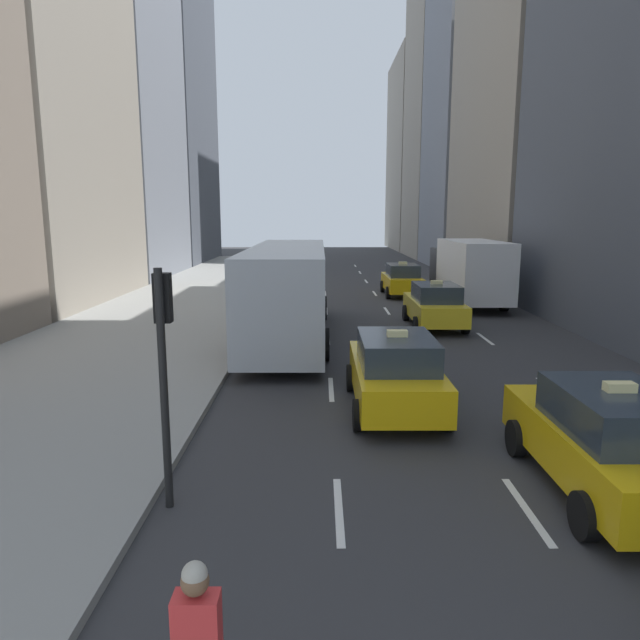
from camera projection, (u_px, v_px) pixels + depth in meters
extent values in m
cube|color=gray|center=(184.00, 306.00, 27.16)|extent=(8.00, 66.00, 0.15)
cube|color=white|center=(339.00, 510.00, 8.48)|extent=(0.12, 2.00, 0.01)
cube|color=white|center=(332.00, 389.00, 14.38)|extent=(0.12, 2.00, 0.01)
cube|color=white|center=(328.00, 339.00, 20.28)|extent=(0.12, 2.00, 0.01)
cube|color=white|center=(327.00, 311.00, 26.18)|extent=(0.12, 2.00, 0.01)
cube|color=white|center=(325.00, 293.00, 32.08)|extent=(0.12, 2.00, 0.01)
cube|color=white|center=(325.00, 281.00, 37.98)|extent=(0.12, 2.00, 0.01)
cube|color=white|center=(324.00, 272.00, 43.89)|extent=(0.12, 2.00, 0.01)
cube|color=white|center=(324.00, 266.00, 49.79)|extent=(0.12, 2.00, 0.01)
cube|color=white|center=(527.00, 510.00, 8.47)|extent=(0.12, 2.00, 0.01)
cube|color=white|center=(442.00, 389.00, 14.38)|extent=(0.12, 2.00, 0.01)
cube|color=white|center=(407.00, 339.00, 20.28)|extent=(0.12, 2.00, 0.01)
cube|color=white|center=(387.00, 311.00, 26.18)|extent=(0.12, 2.00, 0.01)
cube|color=white|center=(375.00, 293.00, 32.08)|extent=(0.12, 2.00, 0.01)
cube|color=white|center=(367.00, 281.00, 37.98)|extent=(0.12, 2.00, 0.01)
cube|color=white|center=(360.00, 272.00, 43.88)|extent=(0.12, 2.00, 0.01)
cube|color=white|center=(356.00, 266.00, 49.78)|extent=(0.12, 2.00, 0.01)
cube|color=white|center=(553.00, 389.00, 14.37)|extent=(0.12, 2.00, 0.01)
cube|color=white|center=(486.00, 339.00, 20.27)|extent=(0.12, 2.00, 0.01)
cube|color=white|center=(448.00, 311.00, 26.18)|extent=(0.12, 2.00, 0.01)
cube|color=white|center=(425.00, 293.00, 32.08)|extent=(0.12, 2.00, 0.01)
cube|color=white|center=(409.00, 281.00, 37.98)|extent=(0.12, 2.00, 0.01)
cube|color=white|center=(397.00, 272.00, 43.88)|extent=(0.12, 2.00, 0.01)
cube|color=white|center=(388.00, 266.00, 49.78)|extent=(0.12, 2.00, 0.01)
cube|color=gray|center=(117.00, 12.00, 37.82)|extent=(6.00, 11.65, 35.23)
cube|color=#4C515B|center=(171.00, 101.00, 51.47)|extent=(6.00, 13.94, 29.02)
cube|color=gray|center=(527.00, 103.00, 34.35)|extent=(6.00, 14.25, 21.97)
cube|color=gray|center=(473.00, 37.00, 46.44)|extent=(6.00, 11.35, 37.25)
cube|color=gray|center=(442.00, 87.00, 58.40)|extent=(6.00, 11.80, 34.56)
cube|color=gray|center=(417.00, 155.00, 73.61)|extent=(6.00, 15.89, 23.95)
cube|color=yellow|center=(395.00, 378.00, 12.82)|extent=(1.80, 4.40, 0.76)
cube|color=#28333D|center=(397.00, 351.00, 12.44)|extent=(1.58, 2.29, 0.64)
cube|color=#F2E599|center=(398.00, 333.00, 12.37)|extent=(0.44, 0.20, 0.14)
cylinder|color=black|center=(352.00, 378.00, 14.23)|extent=(0.22, 0.66, 0.66)
cylinder|color=black|center=(424.00, 378.00, 14.23)|extent=(0.22, 0.66, 0.66)
cylinder|color=black|center=(359.00, 415.00, 11.55)|extent=(0.22, 0.66, 0.66)
cylinder|color=black|center=(448.00, 415.00, 11.55)|extent=(0.22, 0.66, 0.66)
cube|color=yellow|center=(435.00, 309.00, 22.32)|extent=(1.80, 4.40, 0.76)
cube|color=#28333D|center=(437.00, 292.00, 21.93)|extent=(1.58, 2.29, 0.64)
cube|color=#F2E599|center=(437.00, 282.00, 21.86)|extent=(0.44, 0.20, 0.14)
cylinder|color=black|center=(406.00, 313.00, 23.73)|extent=(0.22, 0.66, 0.66)
cylinder|color=black|center=(450.00, 313.00, 23.73)|extent=(0.22, 0.66, 0.66)
cylinder|color=black|center=(417.00, 325.00, 21.05)|extent=(0.22, 0.66, 0.66)
cylinder|color=black|center=(466.00, 325.00, 21.05)|extent=(0.22, 0.66, 0.66)
cube|color=yellow|center=(605.00, 449.00, 8.95)|extent=(1.80, 4.40, 0.76)
cube|color=#28333D|center=(618.00, 412.00, 8.57)|extent=(1.58, 2.29, 0.64)
cube|color=#F2E599|center=(620.00, 387.00, 8.50)|extent=(0.44, 0.20, 0.14)
cylinder|color=black|center=(517.00, 438.00, 10.36)|extent=(0.22, 0.66, 0.66)
cylinder|color=black|center=(616.00, 438.00, 10.36)|extent=(0.22, 0.66, 0.66)
cylinder|color=black|center=(586.00, 516.00, 7.68)|extent=(0.22, 0.66, 0.66)
cube|color=yellow|center=(402.00, 283.00, 31.18)|extent=(1.80, 4.40, 0.76)
cube|color=#28333D|center=(403.00, 270.00, 30.79)|extent=(1.58, 2.29, 0.64)
cube|color=#F2E599|center=(403.00, 263.00, 30.72)|extent=(0.44, 0.20, 0.14)
cylinder|color=black|center=(383.00, 286.00, 32.59)|extent=(0.22, 0.66, 0.66)
cylinder|color=black|center=(414.00, 286.00, 32.59)|extent=(0.22, 0.66, 0.66)
cylinder|color=black|center=(389.00, 293.00, 29.91)|extent=(0.22, 0.66, 0.66)
cylinder|color=black|center=(423.00, 293.00, 29.90)|extent=(0.22, 0.66, 0.66)
cube|color=#B7BCC1|center=(289.00, 288.00, 20.06)|extent=(2.50, 11.60, 2.90)
cube|color=#28333D|center=(296.00, 265.00, 25.65)|extent=(2.30, 0.12, 1.40)
cube|color=#28333D|center=(254.00, 278.00, 19.99)|extent=(0.08, 9.86, 1.10)
cube|color=yellow|center=(296.00, 244.00, 25.49)|extent=(1.50, 0.10, 0.36)
cylinder|color=black|center=(264.00, 308.00, 23.83)|extent=(0.30, 1.00, 1.00)
cylinder|color=black|center=(324.00, 308.00, 23.83)|extent=(0.30, 1.00, 1.00)
cylinder|color=black|center=(242.00, 344.00, 17.15)|extent=(0.30, 1.00, 1.00)
cylinder|color=black|center=(325.00, 344.00, 17.15)|extent=(0.30, 1.00, 1.00)
cube|color=#262628|center=(453.00, 268.00, 31.17)|extent=(2.10, 2.40, 2.10)
cube|color=#28333D|center=(449.00, 261.00, 32.25)|extent=(1.90, 0.10, 0.90)
cube|color=white|center=(474.00, 270.00, 26.99)|extent=(2.30, 6.00, 2.70)
cylinder|color=black|center=(434.00, 287.00, 31.36)|extent=(0.28, 0.90, 0.90)
cylinder|color=black|center=(472.00, 287.00, 31.36)|extent=(0.28, 0.90, 0.90)
cylinder|color=black|center=(454.00, 302.00, 26.05)|extent=(0.28, 0.90, 0.90)
cylinder|color=black|center=(505.00, 302.00, 26.05)|extent=(0.28, 0.90, 0.90)
cube|color=red|center=(197.00, 628.00, 4.39)|extent=(0.36, 0.22, 0.56)
sphere|color=brown|center=(195.00, 581.00, 4.32)|extent=(0.22, 0.22, 0.22)
sphere|color=#B2AD9E|center=(195.00, 574.00, 4.31)|extent=(0.20, 0.20, 0.20)
cylinder|color=black|center=(164.00, 392.00, 8.28)|extent=(0.12, 0.12, 3.60)
cube|color=black|center=(163.00, 298.00, 8.21)|extent=(0.24, 0.20, 0.72)
sphere|color=red|center=(165.00, 281.00, 8.28)|extent=(0.14, 0.14, 0.14)
sphere|color=#4C3F14|center=(165.00, 297.00, 8.32)|extent=(0.14, 0.14, 0.14)
sphere|color=#198C2D|center=(166.00, 312.00, 8.36)|extent=(0.14, 0.14, 0.14)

